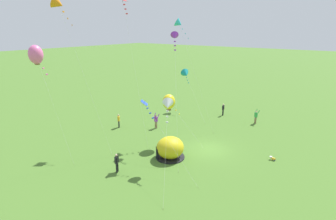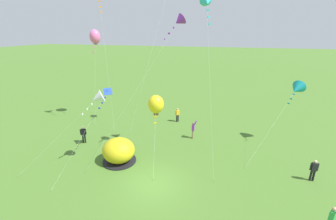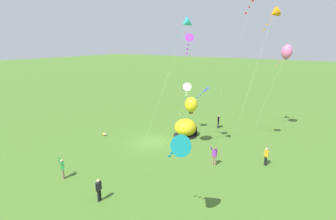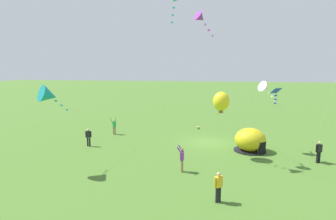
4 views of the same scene
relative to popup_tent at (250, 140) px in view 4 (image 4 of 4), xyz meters
name	(u,v)px [view 4 (image 4 of 4)]	position (x,y,z in m)	size (l,w,h in m)	color
ground_plane	(208,142)	(3.86, -2.13, -1.00)	(300.00, 300.00, 0.00)	#477028
popup_tent	(250,140)	(0.00, 0.00, 0.00)	(2.81, 2.81, 2.10)	gold
toddler_crawling	(198,127)	(5.43, -8.13, -0.82)	(0.28, 0.55, 0.32)	gold
person_arms_raised	(114,126)	(14.44, -3.31, 0.00)	(0.68, 0.72, 1.89)	#8C7251
person_strolling	(218,185)	(2.62, 9.99, -0.03)	(0.46, 0.43, 1.72)	black
person_near_tent	(319,151)	(-4.94, 2.08, -0.03)	(0.55, 0.37, 1.72)	black
person_far_back	(88,136)	(14.93, 1.59, -0.03)	(0.58, 0.29, 1.72)	black
person_with_toddler	(182,158)	(5.25, 6.07, 0.00)	(0.47, 0.68, 1.89)	#8C7251
kite_yellow	(221,101)	(2.64, 2.13, 3.68)	(1.70, 4.51, 5.47)	silver
kite_teal	(49,95)	(14.37, 7.73, 4.46)	(5.06, 6.85, 6.22)	silver
kite_white	(265,88)	(-1.13, -0.56, 4.66)	(6.10, 4.37, 6.28)	silver
kite_blue	(276,94)	(-1.65, 1.41, 4.29)	(1.65, 7.00, 5.84)	silver
kite_purple	(201,18)	(4.38, 2.69, 10.18)	(6.90, 5.61, 11.73)	silver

